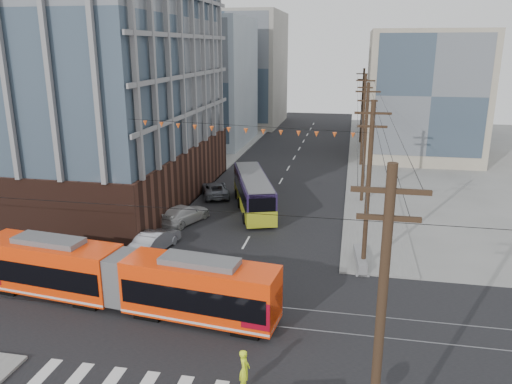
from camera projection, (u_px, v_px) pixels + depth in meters
The scene contains 15 objects.
ground at pixel (184, 351), 23.93m from camera, with size 160.00×160.00×0.00m, color slate.
office_building at pixel (31, 43), 45.62m from camera, with size 30.00×25.00×28.60m, color #381E16.
bg_bldg_nw_near at pixel (187, 82), 73.50m from camera, with size 18.00×16.00×18.00m, color #8C99A5.
bg_bldg_ne_near at pixel (423, 95), 63.92m from camera, with size 14.00×14.00×16.00m, color gray.
bg_bldg_nw_far at pixel (238, 69), 91.50m from camera, with size 16.00×18.00×20.00m, color gray.
bg_bldg_ne_far at pixel (420, 90), 82.67m from camera, with size 16.00×16.00×14.00m, color #8C99A5.
utility_pole_near at pixel (379, 339), 15.16m from camera, with size 0.30×0.30×11.00m, color black.
utility_pole_far at pixel (362, 106), 73.55m from camera, with size 0.30×0.30×11.00m, color black.
streetcar at pixel (123, 278), 27.58m from camera, with size 17.71×2.49×3.41m, color #FB3707, non-canonical shape.
city_bus at pixel (253, 192), 44.29m from camera, with size 2.45×11.31×3.20m, color #22173A, non-canonical shape.
parked_car_silver at pixel (156, 240), 35.56m from camera, with size 1.59×4.56×1.50m, color #A3A5AE.
parked_car_white at pixel (184, 214), 41.09m from camera, with size 2.10×5.17×1.50m, color #B7B7B7.
parked_car_grey at pixel (215, 189), 48.41m from camera, with size 2.33×5.05×1.40m, color slate.
pedestrian at pixel (244, 370), 21.03m from camera, with size 0.68×0.45×1.87m, color #E1FF20.
jersey_barrier at pixel (360, 259), 33.28m from camera, with size 0.85×3.77×0.75m, color slate.
Camera 1 is at (7.38, -19.76, 14.06)m, focal length 35.00 mm.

